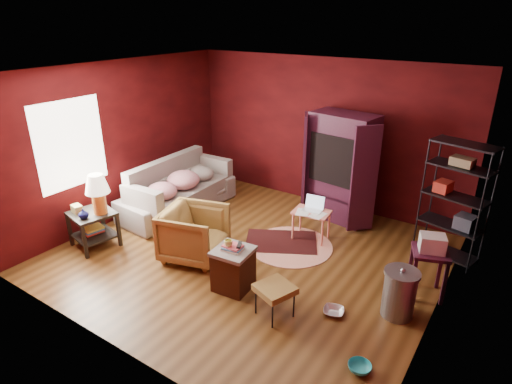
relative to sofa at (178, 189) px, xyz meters
The scene contains 18 objects.
room 2.29m from the sofa, 16.74° to the right, with size 5.54×5.04×2.84m.
sofa is the anchor object (origin of this frame).
armchair 1.77m from the sofa, 38.57° to the right, with size 0.87×0.82×0.90m, color black.
pet_bowl_steel 3.94m from the sofa, 17.36° to the right, with size 0.26×0.06×0.26m, color silver.
pet_bowl_turquoise 4.76m from the sofa, 23.29° to the right, with size 0.25×0.08×0.25m, color #2AB9C6.
vase 1.95m from the sofa, 93.44° to the right, with size 0.16×0.16×0.16m, color #0B0C39.
mug 2.77m from the sofa, 32.34° to the right, with size 0.11×0.09×0.11m, color #D0C865.
side_table 1.73m from the sofa, 94.40° to the right, with size 0.74×0.74×1.24m.
sofa_cushions 0.03m from the sofa, 72.96° to the left, with size 0.94×2.19×0.91m.
hamper 2.76m from the sofa, 31.10° to the right, with size 0.53×0.53×0.69m.
footstool 3.52m from the sofa, 27.14° to the right, with size 0.54×0.54×0.43m.
rug_round 2.50m from the sofa, ahead, with size 1.63×1.63×0.01m.
rug_oriental 2.30m from the sofa, ahead, with size 1.39×1.24×0.01m.
laptop_desk 2.64m from the sofa, ahead, with size 0.63×0.52×0.73m.
tv_armoire 3.04m from the sofa, 28.53° to the left, with size 1.51×0.94×1.94m.
wire_shelving 4.77m from the sofa, 12.60° to the left, with size 0.97×0.61×1.85m.
small_stand 4.59m from the sofa, ahead, with size 0.57×0.57×0.89m.
trash_can 4.47m from the sofa, ahead, with size 0.48×0.48×0.68m.
Camera 1 is at (3.33, -4.78, 3.53)m, focal length 30.00 mm.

